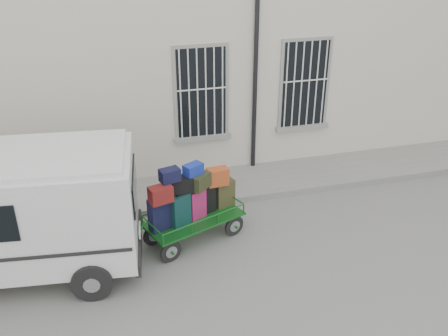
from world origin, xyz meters
TOP-DOWN VIEW (x-y plane):
  - ground at (0.00, 0.00)m, footprint 80.00×80.00m
  - building at (0.00, 5.50)m, footprint 24.00×5.15m
  - sidewalk at (0.00, 2.20)m, footprint 24.00×1.70m
  - luggage_cart at (-1.27, 0.19)m, footprint 2.38×1.56m
  - van at (-4.75, 0.06)m, footprint 5.01×2.64m

SIDE VIEW (x-z plane):
  - ground at x=0.00m, z-range 0.00..0.00m
  - sidewalk at x=0.00m, z-range 0.00..0.15m
  - luggage_cart at x=-1.27m, z-range 0.01..1.79m
  - van at x=-4.75m, z-range 0.18..2.60m
  - building at x=0.00m, z-range 0.00..6.00m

